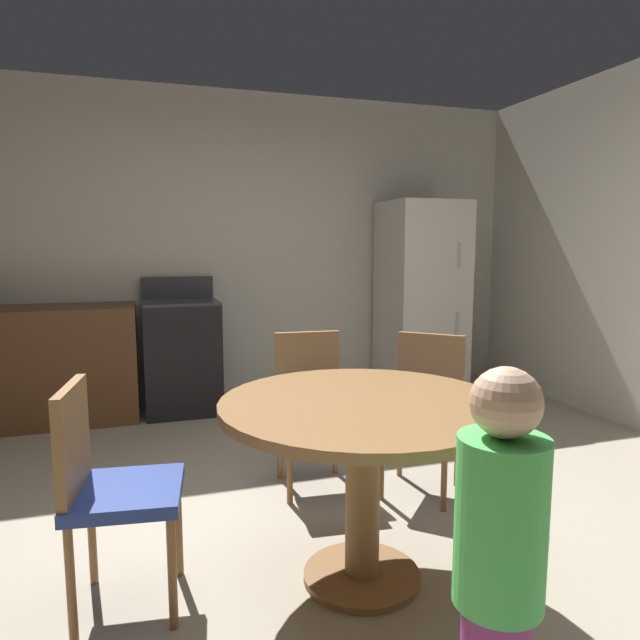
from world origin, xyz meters
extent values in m
plane|color=#A89E89|center=(0.00, 0.00, 0.00)|extent=(14.00, 14.00, 0.00)
cube|color=beige|center=(0.00, 2.83, 1.35)|extent=(5.69, 0.12, 2.70)
cube|color=brown|center=(-1.69, 2.43, 0.45)|extent=(1.71, 0.60, 0.90)
cube|color=black|center=(-0.49, 2.43, 0.45)|extent=(0.60, 0.60, 0.90)
cube|color=#38383D|center=(-0.49, 2.43, 0.91)|extent=(0.60, 0.60, 0.02)
cube|color=#38383D|center=(-0.49, 2.71, 1.01)|extent=(0.60, 0.04, 0.18)
cube|color=silver|center=(1.68, 2.38, 0.88)|extent=(0.68, 0.66, 1.76)
cylinder|color=#B2B2B7|center=(1.86, 2.04, 1.28)|extent=(0.02, 0.02, 0.22)
cylinder|color=#B2B2B7|center=(1.86, 2.04, 0.63)|extent=(0.02, 0.02, 0.30)
cylinder|color=olive|center=(0.04, -0.25, 0.01)|extent=(0.48, 0.48, 0.03)
cylinder|color=olive|center=(0.04, -0.25, 0.36)|extent=(0.14, 0.14, 0.72)
cylinder|color=olive|center=(0.04, -0.25, 0.74)|extent=(1.15, 1.15, 0.04)
cylinder|color=olive|center=(-0.68, 0.01, 0.21)|extent=(0.03, 0.03, 0.43)
cylinder|color=olive|center=(-0.72, -0.33, 0.21)|extent=(0.03, 0.03, 0.43)
cylinder|color=olive|center=(-1.01, 0.05, 0.21)|extent=(0.03, 0.03, 0.43)
cylinder|color=olive|center=(-1.06, -0.29, 0.21)|extent=(0.03, 0.03, 0.43)
cube|color=navy|center=(-0.87, -0.14, 0.45)|extent=(0.45, 0.45, 0.05)
cube|color=olive|center=(-1.04, -0.12, 0.66)|extent=(0.08, 0.38, 0.42)
cylinder|color=olive|center=(0.67, 0.18, 0.21)|extent=(0.03, 0.03, 0.43)
cylinder|color=olive|center=(0.42, 0.41, 0.21)|extent=(0.03, 0.03, 0.43)
cylinder|color=olive|center=(0.90, 0.43, 0.21)|extent=(0.03, 0.03, 0.43)
cylinder|color=olive|center=(0.65, 0.66, 0.21)|extent=(0.03, 0.03, 0.43)
cube|color=navy|center=(0.66, 0.42, 0.45)|extent=(0.57, 0.57, 0.05)
cube|color=olive|center=(0.78, 0.55, 0.66)|extent=(0.30, 0.28, 0.42)
cylinder|color=olive|center=(0.27, 0.47, 0.21)|extent=(0.03, 0.03, 0.43)
cylinder|color=olive|center=(-0.07, 0.50, 0.21)|extent=(0.03, 0.03, 0.43)
cylinder|color=olive|center=(0.30, 0.81, 0.21)|extent=(0.03, 0.03, 0.43)
cylinder|color=olive|center=(-0.04, 0.84, 0.21)|extent=(0.03, 0.03, 0.43)
cube|color=navy|center=(0.11, 0.66, 0.45)|extent=(0.43, 0.43, 0.05)
cube|color=olive|center=(0.13, 0.84, 0.66)|extent=(0.38, 0.07, 0.42)
cylinder|color=#4CC656|center=(0.02, -1.18, 0.71)|extent=(0.22, 0.22, 0.42)
sphere|color=#D6A884|center=(0.02, -1.18, 1.00)|extent=(0.17, 0.17, 0.17)
camera|label=1|loc=(-0.78, -2.26, 1.37)|focal=31.58mm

